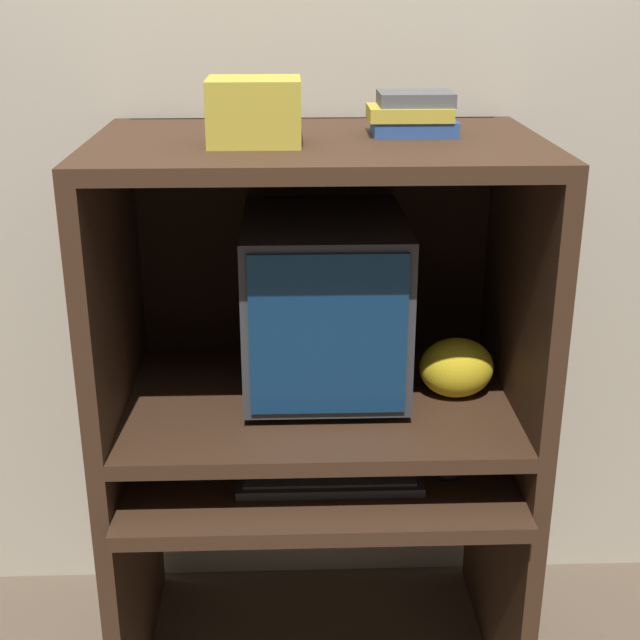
{
  "coord_description": "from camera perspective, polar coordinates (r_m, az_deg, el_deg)",
  "views": [
    {
      "loc": [
        -0.06,
        -1.63,
        1.71
      ],
      "look_at": [
        0.01,
        0.32,
        0.96
      ],
      "focal_mm": 50.0,
      "sensor_mm": 36.0,
      "label": 1
    }
  ],
  "objects": [
    {
      "name": "wall_back",
      "position": [
        2.37,
        -0.46,
        10.93
      ],
      "size": [
        6.0,
        0.06,
        2.6
      ],
      "color": "#B2A893",
      "rests_on": "ground_plane"
    },
    {
      "name": "desk_base",
      "position": [
        2.31,
        -0.09,
        -13.68
      ],
      "size": [
        0.99,
        0.68,
        0.62
      ],
      "color": "#382316",
      "rests_on": "ground_plane"
    },
    {
      "name": "desk_monitor_shelf",
      "position": [
        2.18,
        -0.14,
        -5.66
      ],
      "size": [
        0.99,
        0.64,
        0.15
      ],
      "color": "#382316",
      "rests_on": "desk_base"
    },
    {
      "name": "hutch_upper",
      "position": [
        2.06,
        -0.18,
        5.98
      ],
      "size": [
        0.99,
        0.64,
        0.62
      ],
      "color": "#382316",
      "rests_on": "desk_monitor_shelf"
    },
    {
      "name": "crt_monitor",
      "position": [
        2.14,
        0.26,
        1.18
      ],
      "size": [
        0.38,
        0.47,
        0.43
      ],
      "color": "#333338",
      "rests_on": "desk_monitor_shelf"
    },
    {
      "name": "keyboard",
      "position": [
        2.1,
        0.6,
        -10.05
      ],
      "size": [
        0.43,
        0.15,
        0.03
      ],
      "color": "#2D2D30",
      "rests_on": "desk_base"
    },
    {
      "name": "mouse",
      "position": [
        2.13,
        8.18,
        -9.73
      ],
      "size": [
        0.06,
        0.04,
        0.03
      ],
      "color": "black",
      "rests_on": "desk_base"
    },
    {
      "name": "snack_bag",
      "position": [
        2.17,
        8.72,
        -3.03
      ],
      "size": [
        0.18,
        0.13,
        0.15
      ],
      "color": "gold",
      "rests_on": "desk_monitor_shelf"
    },
    {
      "name": "book_stack",
      "position": [
        2.03,
        5.96,
        12.99
      ],
      "size": [
        0.2,
        0.13,
        0.09
      ],
      "color": "navy",
      "rests_on": "hutch_upper"
    },
    {
      "name": "storage_box",
      "position": [
        1.91,
        -4.22,
        13.17
      ],
      "size": [
        0.19,
        0.16,
        0.13
      ],
      "color": "gold",
      "rests_on": "hutch_upper"
    }
  ]
}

